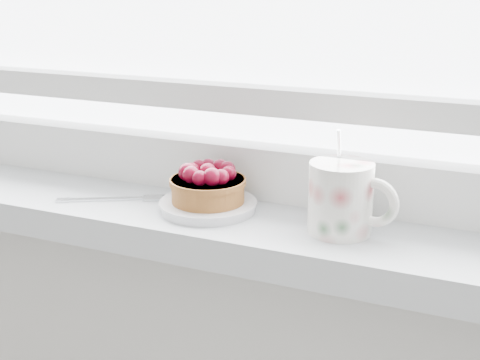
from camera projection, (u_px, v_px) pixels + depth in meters
The scene contains 4 objects.
saucer at pixel (208, 206), 0.84m from camera, with size 0.12×0.12×0.01m, color silver.
raspberry_tart at pixel (208, 184), 0.84m from camera, with size 0.10×0.10×0.05m.
floral_mug at pixel (343, 197), 0.76m from camera, with size 0.11×0.08×0.12m.
fork at pixel (119, 199), 0.88m from camera, with size 0.15×0.09×0.00m.
Camera 1 is at (0.31, 1.17, 1.23)m, focal length 50.00 mm.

